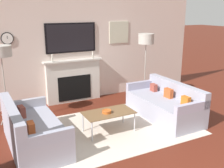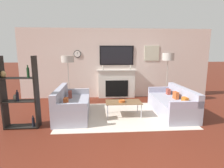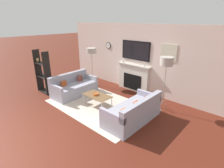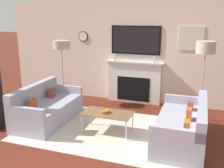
{
  "view_description": "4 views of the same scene",
  "coord_description": "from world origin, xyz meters",
  "px_view_note": "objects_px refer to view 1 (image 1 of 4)",
  "views": [
    {
      "loc": [
        -2.14,
        -1.38,
        2.37
      ],
      "look_at": [
        0.31,
        3.39,
        0.84
      ],
      "focal_mm": 42.0,
      "sensor_mm": 36.0,
      "label": 1
    },
    {
      "loc": [
        -0.64,
        -1.8,
        1.81
      ],
      "look_at": [
        -0.3,
        3.27,
        0.87
      ],
      "focal_mm": 28.0,
      "sensor_mm": 36.0,
      "label": 2
    },
    {
      "loc": [
        4.06,
        -0.71,
        2.84
      ],
      "look_at": [
        0.16,
        3.51,
        0.71
      ],
      "focal_mm": 28.0,
      "sensor_mm": 36.0,
      "label": 3
    },
    {
      "loc": [
        1.72,
        -1.66,
        2.3
      ],
      "look_at": [
        -0.1,
        3.48,
        0.87
      ],
      "focal_mm": 42.0,
      "sensor_mm": 36.0,
      "label": 4
    }
  ],
  "objects_px": {
    "decorative_bowl": "(107,111)",
    "floor_lamp_right": "(146,40)",
    "coffee_table": "(109,113)",
    "floor_lamp_left": "(1,52)",
    "couch_right": "(165,105)",
    "couch_left": "(32,132)"
  },
  "relations": [
    {
      "from": "couch_left",
      "to": "floor_lamp_right",
      "type": "relative_size",
      "value": 1.0
    },
    {
      "from": "couch_right",
      "to": "floor_lamp_right",
      "type": "xyz_separation_m",
      "value": [
        0.28,
        1.24,
        1.33
      ]
    },
    {
      "from": "coffee_table",
      "to": "floor_lamp_right",
      "type": "relative_size",
      "value": 0.56
    },
    {
      "from": "floor_lamp_left",
      "to": "floor_lamp_right",
      "type": "bearing_deg",
      "value": 0.0
    },
    {
      "from": "couch_left",
      "to": "decorative_bowl",
      "type": "xyz_separation_m",
      "value": [
        1.42,
        -0.1,
        0.16
      ]
    },
    {
      "from": "decorative_bowl",
      "to": "floor_lamp_right",
      "type": "relative_size",
      "value": 0.11
    },
    {
      "from": "couch_left",
      "to": "coffee_table",
      "type": "height_order",
      "value": "couch_left"
    },
    {
      "from": "couch_right",
      "to": "floor_lamp_right",
      "type": "distance_m",
      "value": 1.84
    },
    {
      "from": "coffee_table",
      "to": "floor_lamp_left",
      "type": "distance_m",
      "value": 2.48
    },
    {
      "from": "couch_left",
      "to": "floor_lamp_left",
      "type": "xyz_separation_m",
      "value": [
        -0.27,
        1.24,
        1.26
      ]
    },
    {
      "from": "coffee_table",
      "to": "decorative_bowl",
      "type": "xyz_separation_m",
      "value": [
        -0.05,
        -0.02,
        0.06
      ]
    },
    {
      "from": "coffee_table",
      "to": "floor_lamp_left",
      "type": "height_order",
      "value": "floor_lamp_left"
    },
    {
      "from": "couch_left",
      "to": "couch_right",
      "type": "relative_size",
      "value": 0.95
    },
    {
      "from": "decorative_bowl",
      "to": "floor_lamp_right",
      "type": "bearing_deg",
      "value": 36.82
    },
    {
      "from": "couch_right",
      "to": "floor_lamp_left",
      "type": "relative_size",
      "value": 1.11
    },
    {
      "from": "couch_right",
      "to": "floor_lamp_right",
      "type": "relative_size",
      "value": 1.05
    },
    {
      "from": "couch_left",
      "to": "coffee_table",
      "type": "xyz_separation_m",
      "value": [
        1.47,
        -0.09,
        0.1
      ]
    },
    {
      "from": "couch_right",
      "to": "floor_lamp_right",
      "type": "bearing_deg",
      "value": 77.26
    },
    {
      "from": "coffee_table",
      "to": "decorative_bowl",
      "type": "distance_m",
      "value": 0.08
    },
    {
      "from": "couch_right",
      "to": "decorative_bowl",
      "type": "height_order",
      "value": "couch_right"
    },
    {
      "from": "decorative_bowl",
      "to": "floor_lamp_right",
      "type": "height_order",
      "value": "floor_lamp_right"
    },
    {
      "from": "floor_lamp_right",
      "to": "coffee_table",
      "type": "bearing_deg",
      "value": -142.72
    }
  ]
}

